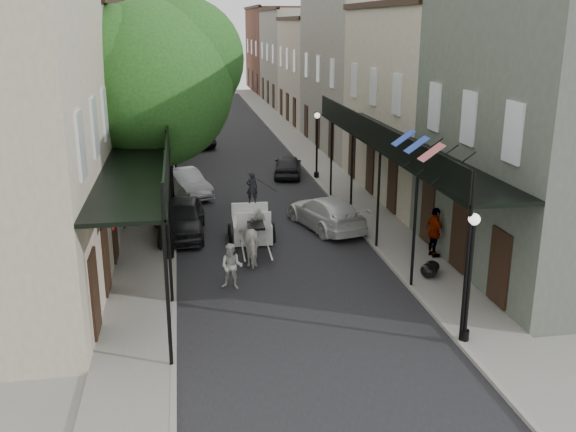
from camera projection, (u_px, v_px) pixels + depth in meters
name	position (u px, v px, depth m)	size (l,w,h in m)	color
ground	(307.00, 323.00, 19.29)	(140.00, 140.00, 0.00)	gray
road	(242.00, 174.00, 38.17)	(8.00, 90.00, 0.01)	black
sidewalk_left	(157.00, 176.00, 37.36)	(2.20, 90.00, 0.12)	gray
sidewalk_right	(324.00, 170.00, 38.94)	(2.20, 90.00, 0.12)	gray
building_row_left	(104.00, 73.00, 44.73)	(5.00, 80.00, 10.50)	#C1B49A
building_row_right	(343.00, 70.00, 47.45)	(5.00, 80.00, 10.50)	gray
gallery_left	(146.00, 151.00, 23.95)	(2.20, 18.05, 4.88)	black
gallery_right	(392.00, 144.00, 25.46)	(2.20, 18.05, 4.88)	black
tree_near	(160.00, 78.00, 26.35)	(7.31, 6.80, 9.63)	#382619
tree_far	(165.00, 70.00, 39.75)	(6.45, 6.00, 8.61)	#382619
lamppost_right_near	(469.00, 276.00, 17.46)	(0.32, 0.32, 3.71)	black
lamppost_left	(167.00, 209.00, 23.71)	(0.32, 0.32, 3.71)	black
lamppost_right_far	(317.00, 144.00, 36.33)	(0.32, 0.32, 3.71)	black
horse	(256.00, 238.00, 24.02)	(0.98, 2.16, 1.83)	silver
carriage	(251.00, 210.00, 26.64)	(1.96, 2.75, 3.05)	black
pedestrian_walking	(232.00, 266.00, 21.57)	(0.77, 0.60, 1.59)	beige
pedestrian_sidewalk_left	(170.00, 165.00, 35.98)	(1.10, 0.63, 1.70)	gray
pedestrian_sidewalk_right	(435.00, 232.00, 24.17)	(1.13, 0.47, 1.93)	gray
car_left_near	(182.00, 218.00, 26.99)	(1.86, 4.63, 1.58)	black
car_left_mid	(185.00, 183.00, 33.18)	(1.47, 4.22, 1.39)	#AAA9AE
car_left_far	(194.00, 139.00, 46.22)	(2.05, 4.44, 1.23)	black
car_right_near	(326.00, 213.00, 28.00)	(1.96, 4.83, 1.40)	silver
car_right_far	(288.00, 166.00, 37.45)	(1.53, 3.80, 1.30)	black
trash_bags	(430.00, 269.00, 22.53)	(0.87, 1.02, 0.52)	black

